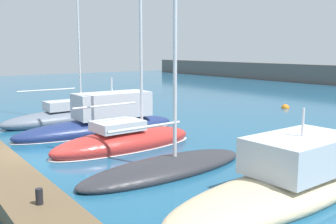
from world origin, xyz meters
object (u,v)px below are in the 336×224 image
sailboat_red_third (125,141)px  motorboat_sand_fifth (288,180)px  sailboat_charcoal_fourth (167,166)px  motorboat_navy_second (103,122)px  sailboat_slate_nearest (66,116)px  dock_bollard (39,196)px  mooring_buoy_orange (285,108)px

sailboat_red_third → motorboat_sand_fifth: size_ratio=1.50×
sailboat_red_third → sailboat_charcoal_fourth: 4.23m
motorboat_navy_second → sailboat_charcoal_fourth: sailboat_charcoal_fourth is taller
sailboat_slate_nearest → sailboat_charcoal_fourth: size_ratio=1.39×
motorboat_sand_fifth → dock_bollard: 7.69m
mooring_buoy_orange → sailboat_charcoal_fourth: bearing=-65.7°
sailboat_red_third → motorboat_sand_fifth: bearing=-83.5°
sailboat_slate_nearest → motorboat_sand_fifth: size_ratio=1.92×
sailboat_charcoal_fourth → dock_bollard: bearing=-165.6°
sailboat_charcoal_fourth → mooring_buoy_orange: size_ratio=20.09×
motorboat_sand_fifth → sailboat_red_third: bearing=97.0°
sailboat_charcoal_fourth → motorboat_sand_fifth: 4.64m
motorboat_navy_second → dock_bollard: motorboat_navy_second is taller
motorboat_sand_fifth → mooring_buoy_orange: bearing=35.8°
sailboat_red_third → mooring_buoy_orange: size_ratio=21.92×
motorboat_sand_fifth → motorboat_navy_second: bearing=90.5°
sailboat_red_third → motorboat_navy_second: bearing=76.1°
sailboat_red_third → dock_bollard: bearing=-137.5°
sailboat_charcoal_fourth → dock_bollard: (1.68, -5.44, 0.53)m
sailboat_slate_nearest → motorboat_navy_second: size_ratio=1.86×
sailboat_charcoal_fourth → dock_bollard: sailboat_charcoal_fourth is taller
sailboat_slate_nearest → sailboat_charcoal_fourth: sailboat_slate_nearest is taller
sailboat_charcoal_fourth → sailboat_red_third: bearing=80.7°
motorboat_navy_second → mooring_buoy_orange: (0.16, 16.33, -0.63)m
sailboat_slate_nearest → motorboat_navy_second: 3.94m
sailboat_slate_nearest → motorboat_sand_fifth: (16.26, 1.25, 0.04)m
motorboat_navy_second → dock_bollard: size_ratio=22.43×
sailboat_slate_nearest → dock_bollard: bearing=-115.1°
mooring_buoy_orange → dock_bollard: dock_bollard is taller
motorboat_navy_second → motorboat_sand_fifth: 12.39m
sailboat_slate_nearest → sailboat_charcoal_fourth: 12.01m
motorboat_navy_second → mooring_buoy_orange: motorboat_navy_second is taller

